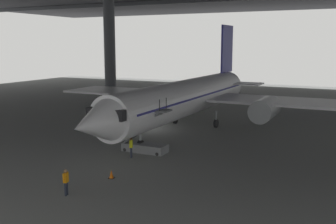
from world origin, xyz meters
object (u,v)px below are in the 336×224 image
object	(u,v)px
crew_worker_near_nose	(66,180)
traffic_cone_orange	(111,174)
crew_worker_by_stairs	(131,146)
boarding_stairs	(145,143)
airplane_main	(188,97)

from	to	relation	value
crew_worker_near_nose	traffic_cone_orange	distance (m)	3.94
crew_worker_near_nose	crew_worker_by_stairs	world-z (taller)	crew_worker_by_stairs
boarding_stairs	crew_worker_by_stairs	xyz separation A→B (m)	(-0.18, -2.05, 0.21)
boarding_stairs	traffic_cone_orange	distance (m)	7.20
airplane_main	crew_worker_near_nose	world-z (taller)	airplane_main
crew_worker_by_stairs	airplane_main	bearing A→B (deg)	91.38
traffic_cone_orange	airplane_main	bearing A→B (deg)	95.78
crew_worker_by_stairs	boarding_stairs	bearing A→B (deg)	85.01
airplane_main	boarding_stairs	world-z (taller)	airplane_main
crew_worker_by_stairs	traffic_cone_orange	bearing A→B (deg)	-73.87
crew_worker_by_stairs	traffic_cone_orange	distance (m)	5.27
airplane_main	crew_worker_near_nose	bearing A→B (deg)	-87.12
airplane_main	crew_worker_by_stairs	world-z (taller)	airplane_main
airplane_main	traffic_cone_orange	xyz separation A→B (m)	(1.75, -17.27, -3.17)
traffic_cone_orange	crew_worker_by_stairs	bearing A→B (deg)	106.13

